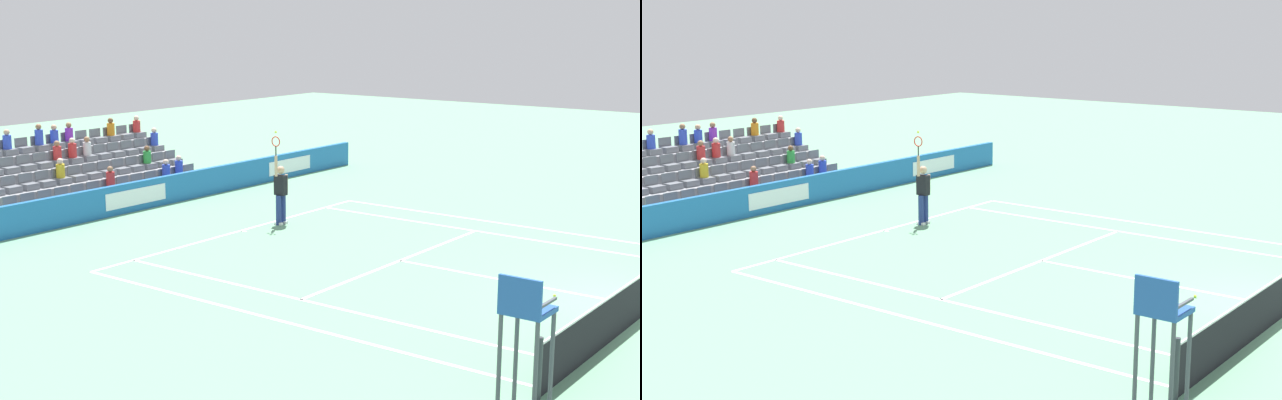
# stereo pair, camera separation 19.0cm
# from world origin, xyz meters

# --- Properties ---
(line_baseline) EXTENTS (10.97, 0.10, 0.01)m
(line_baseline) POSITION_xyz_m (0.00, -11.89, 0.00)
(line_baseline) COLOR white
(line_baseline) RESTS_ON ground
(line_service) EXTENTS (8.23, 0.10, 0.01)m
(line_service) POSITION_xyz_m (0.00, -6.40, 0.00)
(line_service) COLOR white
(line_service) RESTS_ON ground
(line_centre_service) EXTENTS (0.10, 6.40, 0.01)m
(line_centre_service) POSITION_xyz_m (0.00, -3.20, 0.00)
(line_centre_service) COLOR white
(line_centre_service) RESTS_ON ground
(line_singles_sideline_left) EXTENTS (0.10, 11.89, 0.01)m
(line_singles_sideline_left) POSITION_xyz_m (4.12, -5.95, 0.00)
(line_singles_sideline_left) COLOR white
(line_singles_sideline_left) RESTS_ON ground
(line_singles_sideline_right) EXTENTS (0.10, 11.89, 0.01)m
(line_singles_sideline_right) POSITION_xyz_m (-4.12, -5.95, 0.00)
(line_singles_sideline_right) COLOR white
(line_singles_sideline_right) RESTS_ON ground
(line_doubles_sideline_left) EXTENTS (0.10, 11.89, 0.01)m
(line_doubles_sideline_left) POSITION_xyz_m (5.49, -5.95, 0.00)
(line_doubles_sideline_left) COLOR white
(line_doubles_sideline_left) RESTS_ON ground
(line_doubles_sideline_right) EXTENTS (0.10, 11.89, 0.01)m
(line_doubles_sideline_right) POSITION_xyz_m (-5.49, -5.95, 0.00)
(line_doubles_sideline_right) COLOR white
(line_doubles_sideline_right) RESTS_ON ground
(line_centre_mark) EXTENTS (0.10, 0.20, 0.01)m
(line_centre_mark) POSITION_xyz_m (0.00, -11.79, 0.00)
(line_centre_mark) COLOR white
(line_centre_mark) RESTS_ON ground
(sponsor_barrier) EXTENTS (23.52, 0.22, 0.95)m
(sponsor_barrier) POSITION_xyz_m (-0.00, -16.50, 0.47)
(sponsor_barrier) COLOR #1E66AD
(sponsor_barrier) RESTS_ON ground
(tennis_player) EXTENTS (0.53, 0.37, 2.85)m
(tennis_player) POSITION_xyz_m (-1.37, -11.50, 0.99)
(tennis_player) COLOR navy
(tennis_player) RESTS_ON ground
(umpire_chair) EXTENTS (0.70, 0.70, 2.34)m
(umpire_chair) POSITION_xyz_m (6.76, 0.09, 1.52)
(umpire_chair) COLOR #474C54
(umpire_chair) RESTS_ON ground
(stadium_stand) EXTENTS (8.06, 3.80, 2.59)m
(stadium_stand) POSITION_xyz_m (-0.01, -19.44, 0.69)
(stadium_stand) COLOR gray
(stadium_stand) RESTS_ON ground
(loose_tennis_ball) EXTENTS (0.07, 0.07, 0.07)m
(loose_tennis_ball) POSITION_xyz_m (0.53, -1.99, 0.03)
(loose_tennis_ball) COLOR #D1E533
(loose_tennis_ball) RESTS_ON ground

